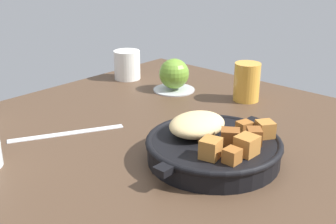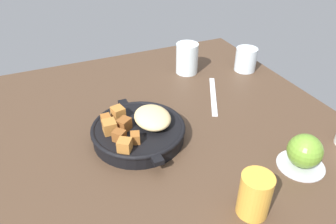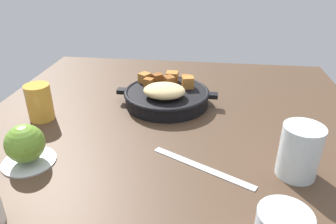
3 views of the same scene
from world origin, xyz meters
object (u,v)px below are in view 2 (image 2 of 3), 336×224
(red_apple, at_px, (305,151))
(butter_knife, at_px, (213,95))
(water_glass_tall, at_px, (187,58))
(cast_iron_skillet, at_px, (139,130))
(water_glass_short, at_px, (246,59))
(juice_glass_amber, at_px, (255,195))

(red_apple, height_order, butter_knife, red_apple)
(water_glass_tall, bearing_deg, cast_iron_skillet, -43.97)
(red_apple, bearing_deg, water_glass_short, 159.99)
(butter_knife, bearing_deg, water_glass_tall, -150.96)
(red_apple, relative_size, water_glass_tall, 0.74)
(red_apple, xyz_separation_m, butter_knife, (-0.35, -0.02, -0.04))
(juice_glass_amber, distance_m, water_glass_short, 0.63)
(cast_iron_skillet, bearing_deg, red_apple, 51.40)
(butter_knife, relative_size, water_glass_short, 2.79)
(butter_knife, bearing_deg, red_apple, 32.00)
(cast_iron_skillet, bearing_deg, butter_knife, 111.01)
(water_glass_tall, height_order, water_glass_short, water_glass_tall)
(butter_knife, height_order, water_glass_short, water_glass_short)
(butter_knife, bearing_deg, juice_glass_amber, 7.31)
(red_apple, height_order, water_glass_tall, water_glass_tall)
(cast_iron_skillet, relative_size, red_apple, 3.61)
(water_glass_tall, bearing_deg, juice_glass_amber, -14.41)
(butter_knife, xyz_separation_m, water_glass_short, (-0.11, 0.19, 0.04))
(cast_iron_skillet, xyz_separation_m, red_apple, (0.24, 0.31, 0.02))
(red_apple, bearing_deg, juice_glass_amber, -71.39)
(cast_iron_skillet, distance_m, butter_knife, 0.30)
(water_glass_short, bearing_deg, cast_iron_skillet, -65.13)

